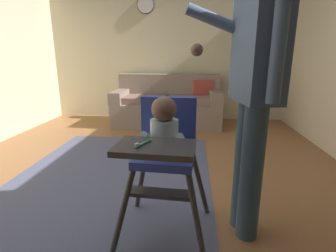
{
  "coord_description": "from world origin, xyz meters",
  "views": [
    {
      "loc": [
        0.5,
        -2.14,
        1.16
      ],
      "look_at": [
        0.37,
        -0.74,
        0.78
      ],
      "focal_mm": 27.33,
      "sensor_mm": 36.0,
      "label": 1
    }
  ],
  "objects_px": {
    "couch": "(168,105)",
    "high_chair": "(165,142)",
    "toy_ball": "(175,152)",
    "wall_clock": "(145,5)",
    "adult_standing": "(254,92)"
  },
  "relations": [
    {
      "from": "couch",
      "to": "high_chair",
      "type": "height_order",
      "value": "high_chair"
    },
    {
      "from": "high_chair",
      "to": "toy_ball",
      "type": "bearing_deg",
      "value": -175.33
    },
    {
      "from": "high_chair",
      "to": "wall_clock",
      "type": "distance_m",
      "value": 3.77
    },
    {
      "from": "couch",
      "to": "high_chair",
      "type": "relative_size",
      "value": 1.95
    },
    {
      "from": "adult_standing",
      "to": "high_chair",
      "type": "bearing_deg",
      "value": -0.1
    },
    {
      "from": "adult_standing",
      "to": "wall_clock",
      "type": "distance_m",
      "value": 3.73
    },
    {
      "from": "wall_clock",
      "to": "high_chair",
      "type": "bearing_deg",
      "value": -78.14
    },
    {
      "from": "high_chair",
      "to": "toy_ball",
      "type": "distance_m",
      "value": 1.4
    },
    {
      "from": "couch",
      "to": "high_chair",
      "type": "xyz_separation_m",
      "value": [
        0.27,
        -2.94,
        0.32
      ]
    },
    {
      "from": "high_chair",
      "to": "wall_clock",
      "type": "relative_size",
      "value": 3.0
    },
    {
      "from": "toy_ball",
      "to": "couch",
      "type": "bearing_deg",
      "value": 98.38
    },
    {
      "from": "high_chair",
      "to": "couch",
      "type": "bearing_deg",
      "value": -171.15
    },
    {
      "from": "high_chair",
      "to": "adult_standing",
      "type": "height_order",
      "value": "adult_standing"
    },
    {
      "from": "couch",
      "to": "toy_ball",
      "type": "bearing_deg",
      "value": 8.38
    },
    {
      "from": "toy_ball",
      "to": "wall_clock",
      "type": "relative_size",
      "value": 0.62
    }
  ]
}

